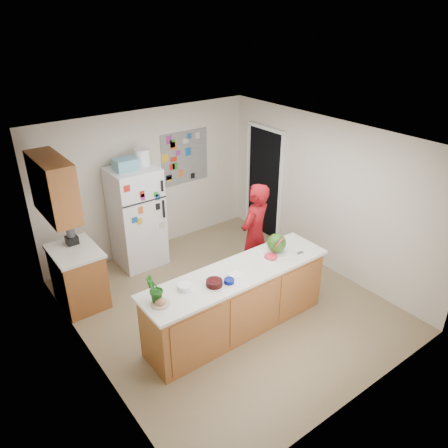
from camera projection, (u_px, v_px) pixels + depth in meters
floor at (227, 305)px, 6.51m from camera, size 4.00×4.50×0.02m
wall_back at (148, 182)px, 7.56m from camera, size 4.00×0.02×2.50m
wall_left at (83, 280)px, 4.87m from camera, size 0.02×4.50×2.50m
wall_right at (326, 196)px, 7.02m from camera, size 0.02×4.50×2.50m
ceiling at (227, 140)px, 5.37m from camera, size 4.00×4.50×0.02m
doorway at (265, 183)px, 8.14m from camera, size 0.03×0.85×2.04m
peninsula_base at (237, 302)px, 5.84m from camera, size 2.60×0.62×0.88m
peninsula_top at (238, 273)px, 5.63m from camera, size 2.68×0.70×0.04m
side_counter_base at (79, 278)px, 6.37m from camera, size 0.60×0.80×0.86m
side_counter_top at (74, 251)px, 6.17m from camera, size 0.64×0.84×0.04m
upper_cabinets at (53, 187)px, 5.60m from camera, size 0.35×1.00×0.80m
refrigerator at (137, 217)px, 7.23m from camera, size 0.75×0.70×1.70m
fridge_top_bin at (125, 164)px, 6.75m from camera, size 0.35×0.28×0.18m
photo_collage at (185, 158)px, 7.81m from camera, size 0.95×0.01×0.95m
person at (255, 235)px, 6.67m from camera, size 0.71×0.58×1.68m
blender_appliance at (70, 232)px, 6.24m from camera, size 0.12×0.12×0.38m
cutting_board at (274, 254)px, 6.02m from camera, size 0.48×0.41×0.01m
watermelon at (277, 243)px, 6.00m from camera, size 0.27×0.27×0.27m
watermelon_slice at (271, 256)px, 5.92m from camera, size 0.17×0.17×0.02m
cherry_bowl at (214, 283)px, 5.34m from camera, size 0.26×0.26×0.07m
white_bowl at (185, 287)px, 5.27m from camera, size 0.21×0.21×0.06m
cobalt_bowl at (229, 281)px, 5.39m from camera, size 0.15×0.15×0.05m
plate at (160, 304)px, 5.01m from camera, size 0.29×0.29×0.02m
paper_towel at (235, 275)px, 5.54m from camera, size 0.18×0.17×0.02m
keys at (300, 253)px, 6.04m from camera, size 0.10×0.05×0.01m
potted_plant at (155, 290)px, 4.95m from camera, size 0.23×0.20×0.37m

